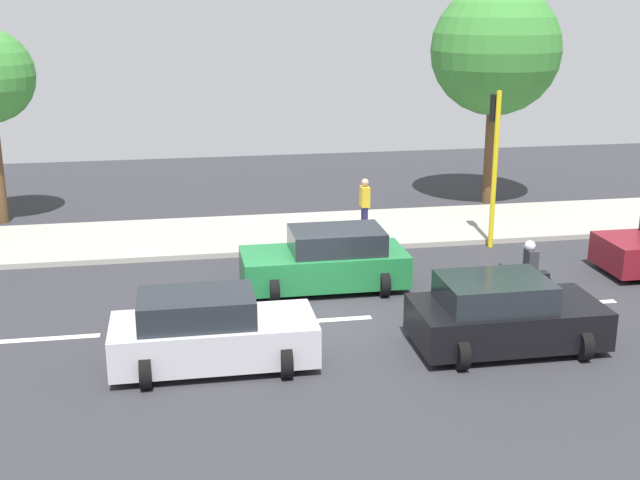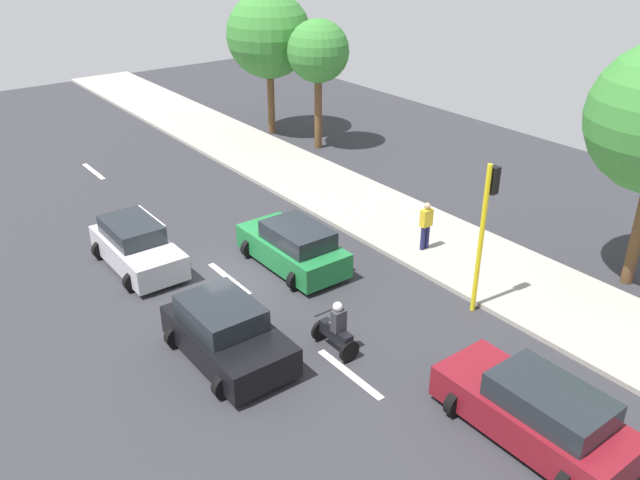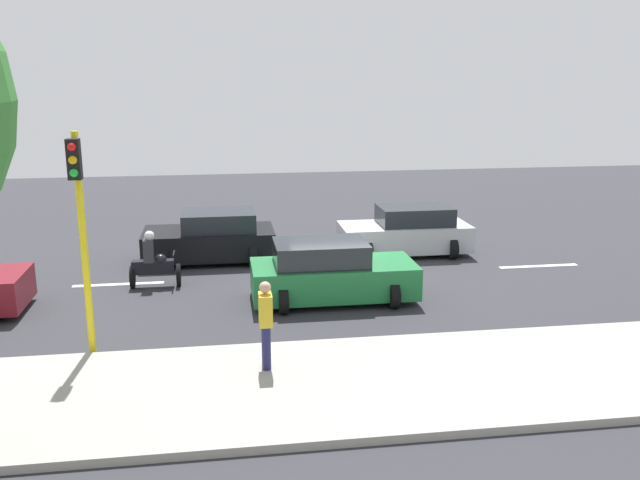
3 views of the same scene
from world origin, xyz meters
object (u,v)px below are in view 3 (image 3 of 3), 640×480
(pedestrian_near_signal, at_px, (266,322))
(car_green, at_px, (331,273))
(motorcycle, at_px, (154,263))
(car_silver, at_px, (407,232))
(traffic_light_corner, at_px, (80,214))
(car_black, at_px, (211,238))

(pedestrian_near_signal, bearing_deg, car_green, 155.12)
(motorcycle, bearing_deg, car_silver, 106.73)
(car_green, height_order, pedestrian_near_signal, pedestrian_near_signal)
(motorcycle, height_order, pedestrian_near_signal, pedestrian_near_signal)
(car_green, distance_m, motorcycle, 4.80)
(car_green, bearing_deg, pedestrian_near_signal, -24.88)
(car_silver, distance_m, pedestrian_near_signal, 9.53)
(motorcycle, relative_size, traffic_light_corner, 0.34)
(car_green, xyz_separation_m, car_silver, (-4.04, 3.07, -0.00))
(pedestrian_near_signal, bearing_deg, car_black, -172.74)
(car_black, relative_size, traffic_light_corner, 0.86)
(motorcycle, distance_m, traffic_light_corner, 5.14)
(car_silver, bearing_deg, motorcycle, -73.27)
(car_green, xyz_separation_m, pedestrian_near_signal, (4.09, -1.90, 0.35))
(car_silver, distance_m, traffic_light_corner, 11.01)
(car_black, distance_m, pedestrian_near_signal, 8.33)
(car_black, xyz_separation_m, car_silver, (0.13, 6.02, -0.00))
(car_silver, relative_size, pedestrian_near_signal, 2.36)
(car_green, relative_size, pedestrian_near_signal, 2.40)
(car_green, bearing_deg, car_black, -144.75)
(motorcycle, bearing_deg, pedestrian_near_signal, 23.51)
(car_green, bearing_deg, motorcycle, -111.85)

